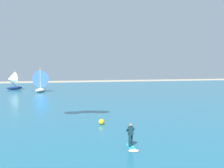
{
  "coord_description": "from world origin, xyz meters",
  "views": [
    {
      "loc": [
        -4.74,
        -0.81,
        5.71
      ],
      "look_at": [
        0.35,
        18.63,
        4.41
      ],
      "focal_mm": 42.86,
      "sensor_mm": 36.0,
      "label": 1
    }
  ],
  "objects": [
    {
      "name": "marker_buoy",
      "position": [
        0.76,
        24.25,
        0.38
      ],
      "size": [
        0.55,
        0.55,
        0.55
      ],
      "primitive_type": "sphere",
      "color": "yellow",
      "rests_on": "ocean"
    },
    {
      "name": "ocean",
      "position": [
        0.0,
        51.18,
        0.05
      ],
      "size": [
        160.0,
        90.0,
        0.1
      ],
      "primitive_type": "cube",
      "color": "#236B89",
      "rests_on": "ground"
    },
    {
      "name": "sailboat_heeled_over",
      "position": [
        -11.97,
        69.0,
        2.29
      ],
      "size": [
        4.29,
        3.81,
        4.78
      ],
      "color": "navy",
      "rests_on": "ocean"
    },
    {
      "name": "sailboat_center_horizon",
      "position": [
        -4.81,
        61.37,
        2.59
      ],
      "size": [
        4.33,
        4.83,
        5.44
      ],
      "color": "white",
      "rests_on": "ocean"
    },
    {
      "name": "kitesurfer",
      "position": [
        1.16,
        16.44,
        0.7
      ],
      "size": [
        0.79,
        2.0,
        1.67
      ],
      "color": "#26B2CC",
      "rests_on": "ocean"
    }
  ]
}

